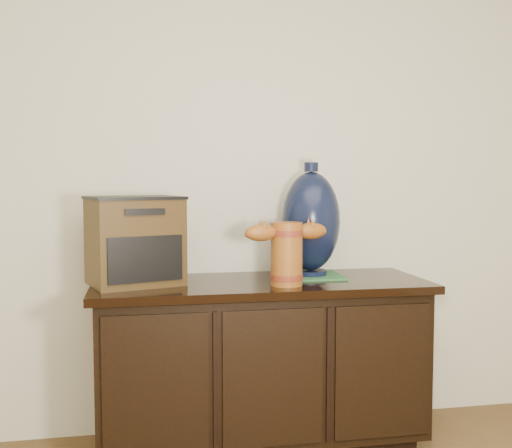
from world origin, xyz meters
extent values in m
plane|color=beige|center=(0.00, 2.50, 1.30)|extent=(4.50, 0.00, 4.50)
cube|color=black|center=(0.00, 2.23, 0.04)|extent=(1.29, 0.45, 0.08)
cube|color=black|center=(0.00, 2.23, 0.40)|extent=(1.40, 0.50, 0.64)
cube|color=black|center=(0.00, 2.23, 0.74)|extent=(1.46, 0.56, 0.03)
cube|color=black|center=(-0.47, 1.97, 0.40)|extent=(0.41, 0.01, 0.56)
cube|color=black|center=(0.00, 1.97, 0.40)|extent=(0.41, 0.01, 0.56)
cube|color=black|center=(0.47, 1.97, 0.40)|extent=(0.41, 0.01, 0.56)
cylinder|color=#97551B|center=(0.08, 2.10, 0.89)|extent=(0.16, 0.16, 0.27)
cylinder|color=#47140D|center=(0.08, 2.10, 0.79)|extent=(0.16, 0.16, 0.03)
cylinder|color=#47140D|center=(0.08, 2.10, 0.98)|extent=(0.16, 0.16, 0.03)
ellipsoid|color=#97551B|center=(-0.03, 2.08, 0.98)|extent=(0.15, 0.09, 0.07)
ellipsoid|color=#97551B|center=(0.20, 2.12, 0.98)|extent=(0.15, 0.09, 0.07)
cube|color=#3B290E|center=(-0.54, 2.25, 0.94)|extent=(0.43, 0.39, 0.36)
cube|color=black|center=(-0.50, 2.10, 0.88)|extent=(0.30, 0.10, 0.19)
cube|color=black|center=(-0.54, 2.25, 1.12)|extent=(0.45, 0.40, 0.01)
cube|color=#2F6938|center=(0.25, 2.30, 0.76)|extent=(0.29, 0.29, 0.01)
cylinder|color=black|center=(0.25, 2.30, 0.77)|extent=(0.15, 0.15, 0.02)
ellipsoid|color=black|center=(0.25, 2.30, 1.01)|extent=(0.28, 0.28, 0.45)
cylinder|color=black|center=(0.25, 2.30, 1.26)|extent=(0.06, 0.06, 0.04)
cylinder|color=#5C0F14|center=(0.12, 2.38, 0.83)|extent=(0.06, 0.06, 0.15)
cylinder|color=silver|center=(0.12, 2.38, 0.92)|extent=(0.06, 0.06, 0.02)
camera|label=1|loc=(-0.50, -0.33, 1.20)|focal=42.00mm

